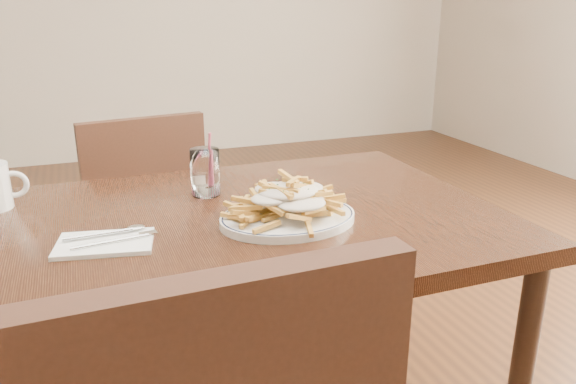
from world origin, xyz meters
name	(u,v)px	position (x,y,z in m)	size (l,w,h in m)	color
table	(234,248)	(0.00, 0.00, 0.67)	(1.20, 0.80, 0.75)	black
chair_far	(142,219)	(-0.13, 0.74, 0.49)	(0.45, 0.45, 0.86)	#321A10
fries_plate	(288,218)	(0.10, -0.08, 0.76)	(0.34, 0.31, 0.02)	white
loaded_fries	(288,197)	(0.10, -0.08, 0.81)	(0.29, 0.26, 0.07)	gold
napkin	(105,243)	(-0.28, -0.07, 0.75)	(0.18, 0.12, 0.01)	white
cutlery	(104,239)	(-0.28, -0.06, 0.76)	(0.19, 0.08, 0.01)	silver
water_glass	(205,175)	(-0.02, 0.17, 0.80)	(0.07, 0.07, 0.16)	white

